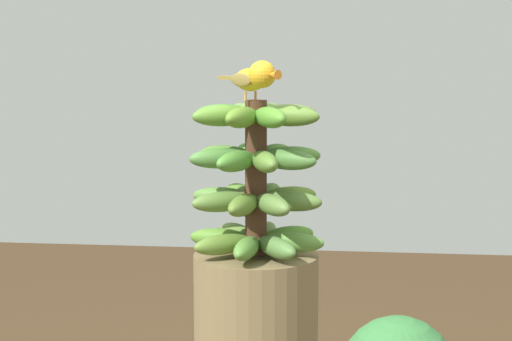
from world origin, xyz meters
TOP-DOWN VIEW (x-y plane):
  - banana_bunch at (-0.00, -0.00)m, footprint 0.30×0.30m
  - perched_bird at (0.00, -0.03)m, footprint 0.15×0.16m

SIDE VIEW (x-z plane):
  - banana_bunch at x=0.00m, z-range 0.93..1.26m
  - perched_bird at x=0.00m, z-range 1.27..1.35m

